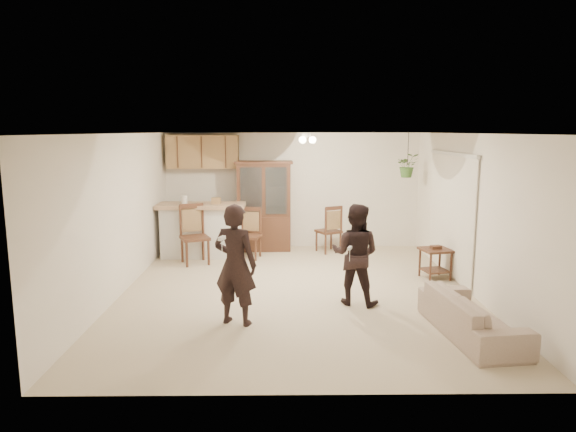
{
  "coord_description": "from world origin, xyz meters",
  "views": [
    {
      "loc": [
        -0.22,
        -7.89,
        2.55
      ],
      "look_at": [
        -0.12,
        0.4,
        1.16
      ],
      "focal_mm": 32.0,
      "sensor_mm": 36.0,
      "label": 1
    }
  ],
  "objects_px": {
    "chair_hutch_left": "(249,244)",
    "adult": "(235,258)",
    "sofa": "(472,307)",
    "side_table": "(435,263)",
    "child": "(355,259)",
    "chair_hutch_right": "(328,239)",
    "china_hutch": "(264,207)",
    "chair_bar": "(195,247)"
  },
  "relations": [
    {
      "from": "china_hutch",
      "to": "chair_hutch_right",
      "type": "relative_size",
      "value": 1.91
    },
    {
      "from": "child",
      "to": "side_table",
      "type": "xyz_separation_m",
      "value": [
        1.58,
        1.28,
        -0.4
      ]
    },
    {
      "from": "china_hutch",
      "to": "chair_hutch_right",
      "type": "distance_m",
      "value": 1.53
    },
    {
      "from": "child",
      "to": "side_table",
      "type": "relative_size",
      "value": 2.3
    },
    {
      "from": "child",
      "to": "china_hutch",
      "type": "xyz_separation_m",
      "value": [
        -1.46,
        3.48,
        0.27
      ]
    },
    {
      "from": "adult",
      "to": "chair_hutch_left",
      "type": "height_order",
      "value": "adult"
    },
    {
      "from": "chair_hutch_left",
      "to": "side_table",
      "type": "bearing_deg",
      "value": -12.3
    },
    {
      "from": "sofa",
      "to": "chair_bar",
      "type": "height_order",
      "value": "chair_bar"
    },
    {
      "from": "china_hutch",
      "to": "chair_bar",
      "type": "bearing_deg",
      "value": -140.84
    },
    {
      "from": "side_table",
      "to": "chair_hutch_left",
      "type": "distance_m",
      "value": 3.63
    },
    {
      "from": "chair_bar",
      "to": "chair_hutch_right",
      "type": "height_order",
      "value": "chair_bar"
    },
    {
      "from": "adult",
      "to": "child",
      "type": "height_order",
      "value": "adult"
    },
    {
      "from": "sofa",
      "to": "adult",
      "type": "distance_m",
      "value": 3.06
    },
    {
      "from": "chair_hutch_left",
      "to": "china_hutch",
      "type": "bearing_deg",
      "value": 80.48
    },
    {
      "from": "chair_hutch_left",
      "to": "adult",
      "type": "bearing_deg",
      "value": -77.65
    },
    {
      "from": "child",
      "to": "chair_bar",
      "type": "distance_m",
      "value": 3.63
    },
    {
      "from": "sofa",
      "to": "side_table",
      "type": "height_order",
      "value": "sofa"
    },
    {
      "from": "adult",
      "to": "child",
      "type": "bearing_deg",
      "value": -135.21
    },
    {
      "from": "sofa",
      "to": "adult",
      "type": "height_order",
      "value": "adult"
    },
    {
      "from": "child",
      "to": "chair_hutch_right",
      "type": "relative_size",
      "value": 1.35
    },
    {
      "from": "child",
      "to": "chair_hutch_left",
      "type": "height_order",
      "value": "child"
    },
    {
      "from": "sofa",
      "to": "chair_bar",
      "type": "xyz_separation_m",
      "value": [
        -4.05,
        3.57,
        -0.04
      ]
    },
    {
      "from": "chair_hutch_left",
      "to": "chair_hutch_right",
      "type": "height_order",
      "value": "chair_hutch_left"
    },
    {
      "from": "chair_hutch_left",
      "to": "chair_hutch_right",
      "type": "distance_m",
      "value": 1.73
    },
    {
      "from": "adult",
      "to": "child",
      "type": "distance_m",
      "value": 1.88
    },
    {
      "from": "china_hutch",
      "to": "chair_hutch_left",
      "type": "bearing_deg",
      "value": -113.13
    },
    {
      "from": "china_hutch",
      "to": "sofa",
      "type": "bearing_deg",
      "value": -61.72
    },
    {
      "from": "china_hutch",
      "to": "adult",
      "type": "bearing_deg",
      "value": -95.16
    },
    {
      "from": "child",
      "to": "chair_hutch_right",
      "type": "xyz_separation_m",
      "value": [
        -0.09,
        3.28,
        -0.39
      ]
    },
    {
      "from": "adult",
      "to": "chair_bar",
      "type": "distance_m",
      "value": 3.36
    },
    {
      "from": "adult",
      "to": "side_table",
      "type": "height_order",
      "value": "adult"
    },
    {
      "from": "sofa",
      "to": "china_hutch",
      "type": "bearing_deg",
      "value": 23.92
    },
    {
      "from": "side_table",
      "to": "chair_bar",
      "type": "distance_m",
      "value": 4.46
    },
    {
      "from": "side_table",
      "to": "chair_bar",
      "type": "relative_size",
      "value": 0.51
    },
    {
      "from": "adult",
      "to": "chair_hutch_left",
      "type": "bearing_deg",
      "value": -69.49
    },
    {
      "from": "chair_hutch_right",
      "to": "china_hutch",
      "type": "bearing_deg",
      "value": -35.11
    },
    {
      "from": "child",
      "to": "side_table",
      "type": "bearing_deg",
      "value": -119.91
    },
    {
      "from": "china_hutch",
      "to": "chair_bar",
      "type": "relative_size",
      "value": 1.67
    },
    {
      "from": "adult",
      "to": "chair_hutch_right",
      "type": "distance_m",
      "value": 4.41
    },
    {
      "from": "sofa",
      "to": "chair_hutch_right",
      "type": "height_order",
      "value": "chair_hutch_right"
    },
    {
      "from": "child",
      "to": "chair_hutch_left",
      "type": "bearing_deg",
      "value": -36.54
    },
    {
      "from": "chair_hutch_right",
      "to": "chair_hutch_left",
      "type": "bearing_deg",
      "value": -8.98
    }
  ]
}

